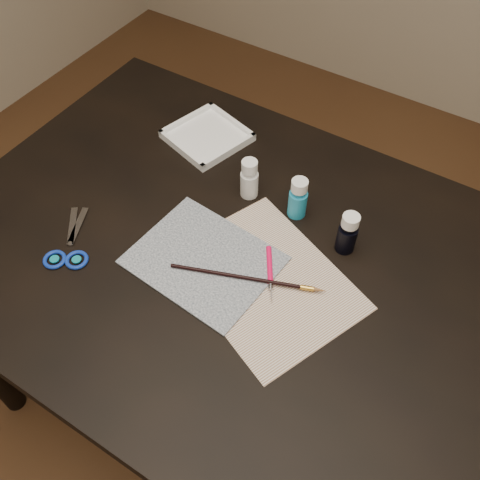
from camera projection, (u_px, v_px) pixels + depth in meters
The scene contains 11 objects.
ground at pixel (240, 398), 1.71m from camera, with size 3.50×3.50×0.02m, color #422614.
table at pixel (240, 341), 1.41m from camera, with size 1.30×0.90×0.75m, color black.
paper at pixel (265, 280), 1.07m from camera, with size 0.36×0.27×0.00m, color silver.
canvas at pixel (204, 260), 1.10m from camera, with size 0.28×0.23×0.00m, color black.
paint_bottle_white at pixel (249, 178), 1.18m from camera, with size 0.04×0.04×0.10m, color silver.
paint_bottle_cyan at pixel (298, 198), 1.15m from camera, with size 0.04×0.04×0.10m, color teal.
paint_bottle_navy at pixel (348, 233), 1.09m from camera, with size 0.04×0.04×0.10m, color black.
paintbrush at pixel (248, 278), 1.06m from camera, with size 0.32×0.01×0.01m, color black, non-canonical shape.
craft_knife at pixel (270, 274), 1.07m from camera, with size 0.14×0.01×0.01m, color #EF0849, non-canonical shape.
scissors at pixel (68, 238), 1.14m from camera, with size 0.19×0.10×0.01m, color silver, non-canonical shape.
palette_tray at pixel (207, 136), 1.33m from camera, with size 0.17×0.17×0.02m, color white.
Camera 1 is at (0.36, -0.57, 1.64)m, focal length 40.00 mm.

